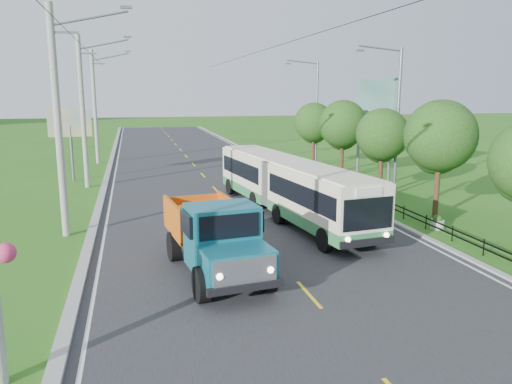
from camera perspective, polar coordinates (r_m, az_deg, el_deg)
name	(u,v)px	position (r m, az deg, el deg)	size (l,w,h in m)	color
ground	(309,295)	(16.29, 6.06, -11.62)	(240.00, 240.00, 0.00)	#2A6918
road	(211,184)	(35.04, -5.16, 0.88)	(14.00, 120.00, 0.02)	#28282B
curb_left	(104,188)	(34.69, -17.00, 0.43)	(0.40, 120.00, 0.15)	#9E9E99
curb_right	(308,180)	(36.79, 5.91, 1.43)	(0.30, 120.00, 0.10)	#9E9E99
edge_line_left	(112,188)	(34.67, -16.08, 0.39)	(0.12, 120.00, 0.00)	silver
edge_line_right	(301,180)	(36.63, 5.17, 1.36)	(0.12, 120.00, 0.00)	silver
centre_dash	(309,294)	(16.28, 6.06, -11.55)	(0.12, 2.20, 0.00)	yellow
railing_right	(353,191)	(31.61, 11.05, 0.11)	(0.04, 40.00, 0.60)	black
pole_near	(59,122)	(23.29, -21.62, 7.49)	(3.51, 0.32, 10.00)	gray
pole_mid	(83,111)	(35.21, -19.14, 8.69)	(3.51, 0.32, 10.00)	gray
pole_far	(95,107)	(47.17, -17.91, 9.28)	(3.51, 0.32, 10.00)	gray
tree_third	(440,140)	(26.95, 20.24, 5.64)	(3.60, 3.62, 6.00)	#382314
tree_fourth	(382,137)	(32.11, 14.19, 6.07)	(3.24, 3.31, 5.40)	#382314
tree_fifth	(343,127)	(37.47, 9.88, 7.36)	(3.48, 3.52, 5.80)	#382314
tree_back	(314,124)	(43.03, 6.63, 7.68)	(3.30, 3.36, 5.50)	#382314
streetlight_mid	(396,116)	(32.28, 15.67, 8.37)	(3.02, 0.20, 9.07)	slate
streetlight_far	(315,109)	(44.98, 6.78, 9.42)	(3.02, 0.20, 9.07)	slate
planter_near	(437,223)	(25.11, 20.01, -3.31)	(0.64, 0.64, 0.67)	silver
planter_mid	(362,191)	(31.87, 12.03, 0.13)	(0.64, 0.64, 0.67)	silver
planter_far	(316,171)	(39.10, 6.92, 2.34)	(0.64, 0.64, 0.67)	silver
billboard_left	(70,127)	(38.38, -20.49, 6.93)	(3.00, 0.20, 5.20)	slate
billboard_right	(375,106)	(38.33, 13.44, 9.54)	(0.24, 6.00, 7.30)	slate
bus	(287,183)	(25.82, 3.61, 1.03)	(4.15, 15.08, 2.88)	#327D46
dump_truck	(215,232)	(17.56, -4.73, -4.62)	(3.15, 6.63, 2.68)	#136174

